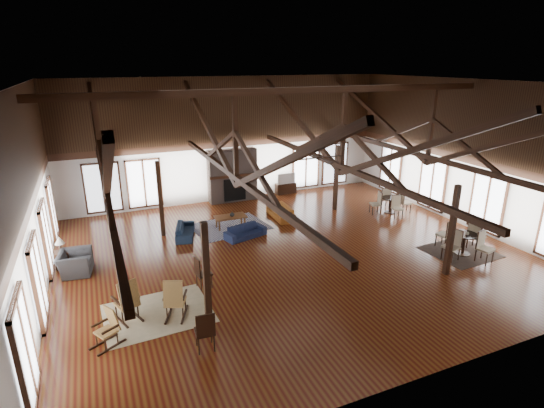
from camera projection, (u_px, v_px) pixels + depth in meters
name	position (u px, v px, depth m)	size (l,w,h in m)	color
floor	(290.00, 252.00, 15.54)	(16.00, 16.00, 0.00)	#5E3413
ceiling	(293.00, 83.00, 13.62)	(16.00, 14.00, 0.02)	black
wall_back	(229.00, 140.00, 20.67)	(16.00, 0.02, 6.00)	silver
wall_front	(443.00, 254.00, 8.49)	(16.00, 0.02, 6.00)	silver
wall_left	(28.00, 202.00, 11.59)	(0.02, 14.00, 6.00)	silver
wall_right	(465.00, 154.00, 17.57)	(0.02, 14.00, 6.00)	silver
roof_truss	(292.00, 144.00, 14.25)	(15.60, 14.07, 3.14)	#321A0E
post_grid	(291.00, 213.00, 15.05)	(8.16, 7.16, 3.05)	#321A0E
fireplace	(232.00, 176.00, 20.93)	(2.50, 0.69, 2.60)	#6F5C54
ceiling_fan	(319.00, 157.00, 13.66)	(1.60, 1.60, 0.75)	black
sofa_navy_front	(245.00, 232.00, 16.80)	(1.68, 0.65, 0.49)	#172041
sofa_navy_left	(185.00, 231.00, 16.91)	(0.66, 1.68, 0.49)	#15233A
sofa_orange	(281.00, 212.00, 18.93)	(0.73, 1.86, 0.54)	#99551D
coffee_table	(230.00, 217.00, 17.76)	(1.33, 0.68, 0.50)	brown
vase	(232.00, 214.00, 17.68)	(0.20, 0.20, 0.21)	#B2B2B2
armchair	(75.00, 263.00, 13.94)	(0.99, 1.13, 0.73)	#2C2C2E
side_table_lamp	(62.00, 256.00, 14.28)	(0.44, 0.44, 1.13)	black
rocking_chair_a	(128.00, 302.00, 11.32)	(0.79, 1.05, 1.21)	#A47E3E
rocking_chair_b	(175.00, 300.00, 11.42)	(0.80, 1.03, 1.18)	#A47E3E
rocking_chair_c	(109.00, 327.00, 10.39)	(0.89, 0.76, 1.02)	#A47E3E
side_chair_a	(201.00, 271.00, 12.92)	(0.50, 0.50, 1.03)	black
side_chair_b	(205.00, 329.00, 10.06)	(0.49, 0.49, 1.08)	black
cafe_table_near	(464.00, 240.00, 15.24)	(2.15, 2.15, 1.10)	black
cafe_table_far	(391.00, 202.00, 19.47)	(1.97, 1.97, 1.01)	black
cup_near	(467.00, 234.00, 15.06)	(0.13, 0.13, 0.10)	#B2B2B2
cup_far	(393.00, 197.00, 19.38)	(0.11, 0.11, 0.09)	#B2B2B2
tv_console	(286.00, 188.00, 22.43)	(1.08, 0.41, 0.54)	black
television	(286.00, 178.00, 22.25)	(0.97, 0.13, 0.56)	#B2B2B2
rug_tan	(158.00, 313.00, 11.79)	(2.85, 2.24, 0.01)	#C9B48B
rug_navy	(230.00, 227.00, 17.96)	(3.02, 2.26, 0.01)	#1A1B49
rug_dark	(460.00, 252.00, 15.57)	(2.30, 2.09, 0.01)	black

